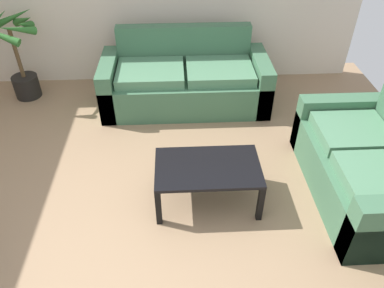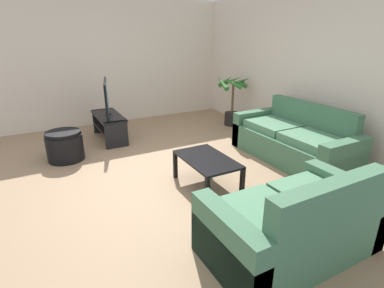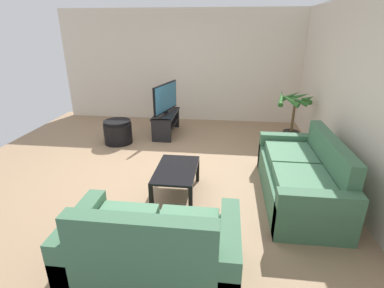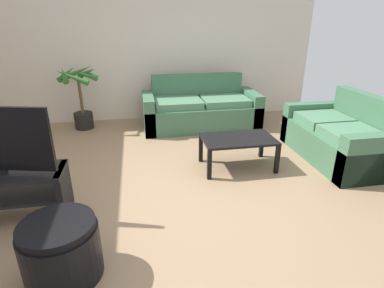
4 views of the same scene
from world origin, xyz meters
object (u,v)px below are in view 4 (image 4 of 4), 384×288
object	(u,v)px
couch_loveseat	(340,138)
coffee_table	(238,142)
couch_main	(200,110)
ottoman	(61,250)
tv_stand	(7,189)
potted_palm	(81,97)

from	to	relation	value
couch_loveseat	coffee_table	world-z (taller)	couch_loveseat
couch_main	couch_loveseat	world-z (taller)	same
coffee_table	ottoman	distance (m)	2.46
tv_stand	potted_palm	distance (m)	2.70
couch_main	ottoman	bearing A→B (deg)	-118.03
couch_loveseat	coffee_table	xyz separation A→B (m)	(-1.49, -0.03, 0.06)
tv_stand	ottoman	distance (m)	1.11
coffee_table	couch_main	bearing A→B (deg)	94.63
couch_loveseat	potted_palm	world-z (taller)	potted_palm
potted_palm	ottoman	xyz separation A→B (m)	(0.33, -3.56, -0.33)
couch_main	ottoman	size ratio (longest dim) A/B	3.54
couch_main	coffee_table	world-z (taller)	couch_main
couch_loveseat	potted_palm	xyz separation A→B (m)	(-3.72, 1.97, 0.27)
couch_main	tv_stand	size ratio (longest dim) A/B	1.86
coffee_table	potted_palm	xyz separation A→B (m)	(-2.23, 2.00, 0.21)
ottoman	couch_loveseat	bearing A→B (deg)	25.17
potted_palm	ottoman	distance (m)	3.59
coffee_table	potted_palm	distance (m)	3.00
couch_loveseat	ottoman	bearing A→B (deg)	-154.83
couch_loveseat	tv_stand	bearing A→B (deg)	-170.17
couch_main	ottoman	distance (m)	3.73
tv_stand	ottoman	size ratio (longest dim) A/B	1.91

